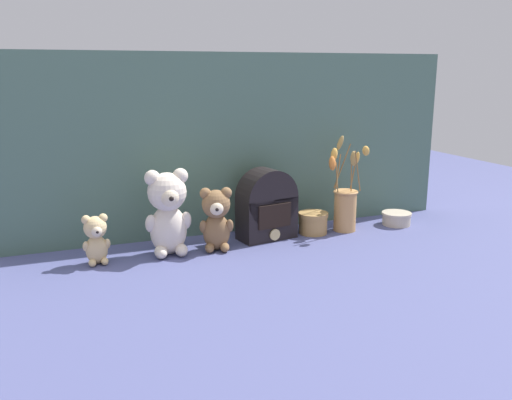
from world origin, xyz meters
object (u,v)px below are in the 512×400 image
decorative_tin_short (396,218)px  vintage_radio (267,206)px  teddy_bear_medium (216,218)px  flower_vase (345,203)px  decorative_tin_tall (313,223)px  teddy_bear_small (96,238)px  teddy_bear_large (168,211)px

decorative_tin_short → vintage_radio: bearing=177.6°
teddy_bear_medium → flower_vase: size_ratio=0.61×
teddy_bear_medium → vintage_radio: bearing=15.9°
vintage_radio → flower_vase: bearing=-2.8°
teddy_bear_medium → vintage_radio: size_ratio=0.84×
vintage_radio → decorative_tin_tall: size_ratio=2.31×
flower_vase → decorative_tin_short: flower_vase is taller
vintage_radio → decorative_tin_tall: (0.18, -0.01, -0.08)m
vintage_radio → decorative_tin_short: vintage_radio is taller
teddy_bear_small → decorative_tin_tall: teddy_bear_small is taller
vintage_radio → teddy_bear_small: bearing=-174.9°
teddy_bear_large → teddy_bear_small: 0.24m
teddy_bear_small → decorative_tin_short: bearing=1.5°
decorative_tin_tall → flower_vase: bearing=-3.9°
flower_vase → teddy_bear_large: bearing=-177.6°
vintage_radio → decorative_tin_short: (0.53, -0.02, -0.09)m
teddy_bear_small → flower_vase: 0.89m
teddy_bear_medium → flower_vase: bearing=4.8°
decorative_tin_tall → decorative_tin_short: decorative_tin_tall is taller
decorative_tin_tall → decorative_tin_short: (0.35, -0.02, -0.01)m
teddy_bear_large → decorative_tin_short: teddy_bear_large is taller
teddy_bear_medium → teddy_bear_small: teddy_bear_medium is taller
teddy_bear_medium → teddy_bear_small: bearing=179.2°
flower_vase → vintage_radio: size_ratio=1.39×
teddy_bear_large → teddy_bear_medium: (0.16, -0.02, -0.04)m
teddy_bear_large → decorative_tin_tall: (0.54, 0.04, -0.11)m
teddy_bear_small → vintage_radio: bearing=5.1°
teddy_bear_large → decorative_tin_short: bearing=1.3°
teddy_bear_small → decorative_tin_tall: size_ratio=1.45×
flower_vase → decorative_tin_short: (0.23, -0.01, -0.08)m
vintage_radio → decorative_tin_tall: 0.20m
teddy_bear_large → decorative_tin_tall: teddy_bear_large is taller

